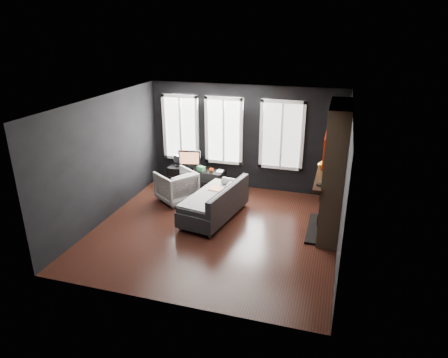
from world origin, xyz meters
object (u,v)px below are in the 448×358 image
(media_console, at_px, (197,178))
(book, at_px, (217,167))
(armchair, at_px, (176,185))
(mug, at_px, (211,170))
(monitor, at_px, (189,158))
(mantel_vase, at_px, (323,164))
(sofa, at_px, (214,201))

(media_console, height_order, book, book)
(armchair, bearing_deg, mug, 179.37)
(monitor, bearing_deg, mantel_vase, -27.38)
(sofa, xyz_separation_m, mug, (-0.55, 1.46, 0.17))
(book, relative_size, mantel_vase, 1.07)
(book, bearing_deg, armchair, -128.41)
(sofa, bearing_deg, mug, 120.71)
(mug, height_order, mantel_vase, mantel_vase)
(armchair, height_order, mug, armchair)
(monitor, relative_size, mug, 5.32)
(media_console, height_order, mug, mug)
(armchair, xyz_separation_m, book, (0.74, 0.93, 0.21))
(monitor, distance_m, mantel_vase, 3.66)
(monitor, bearing_deg, media_console, -23.75)
(mantel_vase, bearing_deg, mug, 161.43)
(sofa, distance_m, media_console, 1.87)
(armchair, height_order, mantel_vase, mantel_vase)
(sofa, xyz_separation_m, mantel_vase, (2.25, 0.52, 0.92))
(media_console, bearing_deg, book, 1.42)
(media_console, distance_m, monitor, 0.57)
(armchair, xyz_separation_m, mantel_vase, (3.41, -0.09, 0.91))
(media_console, relative_size, mug, 13.69)
(armchair, height_order, book, armchair)
(book, bearing_deg, mantel_vase, -20.82)
(armchair, relative_size, monitor, 1.43)
(media_console, relative_size, monitor, 2.57)
(mug, bearing_deg, mantel_vase, -18.57)
(monitor, xyz_separation_m, mantel_vase, (3.45, -1.10, 0.54))
(armchair, bearing_deg, media_console, -154.54)
(sofa, xyz_separation_m, media_console, (-1.00, 1.57, -0.15))
(mantel_vase, bearing_deg, book, 159.18)
(media_console, bearing_deg, sofa, -52.90)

